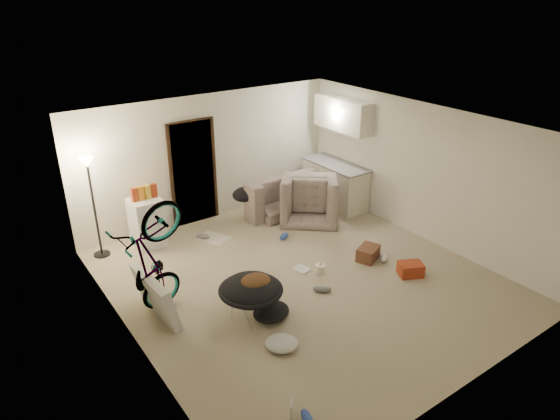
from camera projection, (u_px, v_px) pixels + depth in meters
floor at (301, 279)px, 8.10m from camera, size 5.50×6.00×0.02m
ceiling at (304, 128)px, 7.05m from camera, size 5.50×6.00×0.02m
wall_back at (210, 157)px, 9.81m from camera, size 5.50×0.02×2.50m
wall_front at (474, 303)px, 5.34m from camera, size 5.50×0.02×2.50m
wall_left at (125, 262)px, 6.13m from camera, size 0.02×6.00×2.50m
wall_right at (424, 172)px, 9.02m from camera, size 0.02×6.00×2.50m
doorway at (193, 173)px, 9.67m from camera, size 0.85×0.10×2.04m
door_trim at (194, 173)px, 9.65m from camera, size 0.97×0.04×2.10m
floor_lamp at (91, 186)px, 8.26m from camera, size 0.28×0.28×1.81m
kitchen_counter at (335, 185)px, 10.67m from camera, size 0.60×1.50×0.88m
counter_top at (336, 164)px, 10.48m from camera, size 0.64×1.54×0.04m
kitchen_uppers at (343, 114)px, 10.11m from camera, size 0.38×1.40×0.65m
sofa at (284, 195)px, 10.53m from camera, size 2.06×0.84×0.60m
armchair at (309, 200)px, 10.14m from camera, size 1.47×1.45×0.72m
bicycle at (154, 287)px, 7.00m from camera, size 1.93×1.09×1.05m
mini_fridge at (147, 222)px, 8.98m from camera, size 0.54×0.54×0.90m
snack_box_0 at (134, 196)px, 8.67m from camera, size 0.11×0.08×0.30m
snack_box_1 at (141, 194)px, 8.73m from camera, size 0.11×0.08×0.30m
snack_box_2 at (148, 193)px, 8.79m from camera, size 0.12×0.10×0.30m
snack_box_3 at (154, 191)px, 8.86m from camera, size 0.10×0.07×0.30m
saucer_chair at (251, 295)px, 7.00m from camera, size 0.91×0.91×0.65m
hoodie at (255, 283)px, 6.92m from camera, size 0.50×0.42×0.22m
sofa_drape at (246, 194)px, 9.93m from camera, size 0.60×0.51×0.28m
tv_box at (155, 296)px, 7.04m from camera, size 0.33×1.05×0.70m
drink_case_a at (368, 253)px, 8.62m from camera, size 0.50×0.44×0.24m
drink_case_b at (411, 269)px, 8.15m from camera, size 0.47×0.42×0.22m
juicer at (320, 268)px, 8.21m from camera, size 0.16×0.16×0.23m
newspaper at (213, 238)px, 9.38m from camera, size 0.63×0.68×0.01m
book_blue at (253, 284)px, 7.92m from camera, size 0.41×0.41×0.03m
book_white at (302, 269)px, 8.34m from camera, size 0.25×0.30×0.02m
shoe_0 at (284, 236)px, 9.34m from camera, size 0.29×0.21×0.10m
shoe_1 at (203, 236)px, 9.35m from camera, size 0.26×0.25×0.10m
shoe_2 at (307, 418)px, 5.44m from camera, size 0.17×0.27×0.09m
shoe_3 at (322, 289)px, 7.72m from camera, size 0.30×0.29×0.11m
shoe_4 at (384, 258)px, 8.60m from camera, size 0.27×0.26×0.10m
clothes_lump_a at (271, 312)px, 7.13m from camera, size 0.66×0.60×0.18m
clothes_lump_c at (281, 343)px, 6.53m from camera, size 0.59×0.58×0.14m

